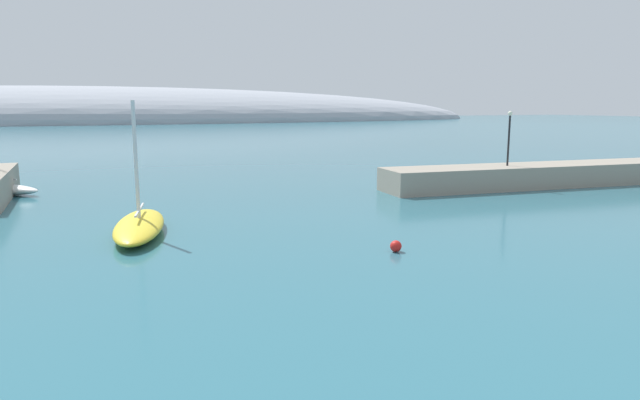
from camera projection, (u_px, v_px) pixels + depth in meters
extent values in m
cube|color=gray|center=(540.00, 175.00, 45.93)|extent=(27.86, 6.85, 1.80)
ellipsoid|color=#999EA8|center=(91.00, 122.00, 221.16)|extent=(355.22, 82.00, 28.21)
ellipsoid|color=yellow|center=(140.00, 226.00, 28.76)|extent=(4.01, 8.71, 0.86)
cylinder|color=silver|center=(136.00, 160.00, 28.18)|extent=(0.19, 0.19, 6.00)
cube|color=silver|center=(139.00, 210.00, 28.99)|extent=(0.85, 3.73, 0.10)
sphere|color=red|center=(396.00, 246.00, 25.29)|extent=(0.53, 0.53, 0.53)
cylinder|color=black|center=(509.00, 141.00, 44.37)|extent=(0.16, 0.16, 4.00)
sphere|color=#EAEACC|center=(510.00, 113.00, 44.00)|extent=(0.36, 0.36, 0.36)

